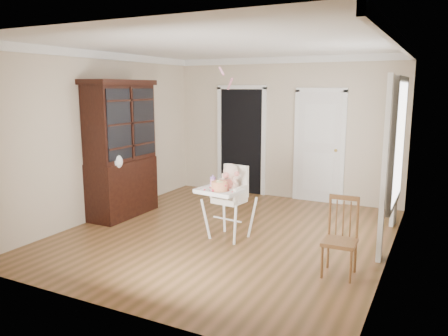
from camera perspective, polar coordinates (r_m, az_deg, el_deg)
The scene contains 16 objects.
floor at distance 6.53m, azimuth 0.26°, elevation -8.58°, with size 5.00×5.00×0.00m, color brown.
ceiling at distance 6.20m, azimuth 0.28°, elevation 15.74°, with size 5.00×5.00×0.00m, color white.
wall_back at distance 8.52m, azimuth 7.86°, elevation 5.10°, with size 4.50×4.50×0.00m, color #C1B196.
wall_left at distance 7.50m, azimuth -15.33°, elevation 4.11°, with size 5.00×5.00×0.00m, color #C1B196.
wall_right at distance 5.60m, azimuth 21.35°, elevation 1.73°, with size 5.00×5.00×0.00m, color #C1B196.
crown_molding at distance 6.19m, azimuth 0.28°, elevation 15.18°, with size 4.50×5.00×0.12m, color white, non-canonical shape.
doorway at distance 8.86m, azimuth 2.27°, elevation 3.83°, with size 1.06×0.05×2.22m.
closet_door at distance 8.33m, azimuth 12.31°, elevation 2.59°, with size 0.96×0.09×2.13m.
window_right at distance 6.40m, azimuth 21.41°, elevation 2.17°, with size 0.13×1.84×2.30m.
high_chair at distance 6.17m, azimuth 0.67°, elevation -3.34°, with size 0.69×0.83×1.07m.
baby at distance 6.16m, azimuth 0.82°, elevation -1.78°, with size 0.32×0.26×0.50m.
cake at distance 5.95m, azimuth -0.61°, elevation -2.40°, with size 0.29×0.29×0.13m.
sippy_cup at distance 6.15m, azimuth -1.48°, elevation -1.82°, with size 0.08×0.08×0.19m.
china_cabinet at distance 7.41m, azimuth -13.29°, elevation 2.42°, with size 0.60×1.34×2.26m.
dining_chair at distance 5.22m, azimuth 14.94°, elevation -8.98°, with size 0.38×0.38×0.91m.
streamer at distance 7.03m, azimuth -0.34°, elevation 12.54°, with size 0.03×0.50×0.02m, color pink, non-canonical shape.
Camera 1 is at (2.76, -5.52, 2.13)m, focal length 35.00 mm.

